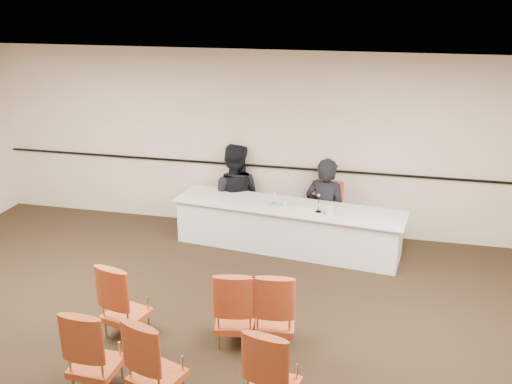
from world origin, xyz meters
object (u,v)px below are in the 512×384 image
panelist_second (234,199)px  aud_chair_front_right (275,307)px  panel_table (287,227)px  aud_chair_back_left (95,347)px  water_bottle (274,199)px  aud_chair_front_left (125,298)px  aud_chair_back_mid (156,358)px  aud_chair_back_right (273,368)px  panelist_main (325,214)px  panelist_second_chair (234,200)px  aud_chair_front_mid (236,305)px  coffee_cup (330,211)px  microphone (319,204)px  panelist_main_chair (325,212)px  drinking_glass (285,203)px

panelist_second → aud_chair_front_right: 3.50m
panel_table → aud_chair_back_left: size_ratio=3.80×
water_bottle → aud_chair_back_left: size_ratio=0.26×
aud_chair_front_left → panelist_second: bearing=98.3°
panelist_second → aud_chair_front_left: panelist_second is taller
aud_chair_back_left → aud_chair_back_mid: 0.68m
water_bottle → aud_chair_front_left: water_bottle is taller
water_bottle → aud_chair_back_right: size_ratio=0.26×
aud_chair_front_right → panelist_main: bearing=78.7°
panel_table → panelist_second_chair: 1.25m
aud_chair_front_left → aud_chair_front_mid: (1.31, 0.14, 0.00)m
aud_chair_back_mid → aud_chair_back_left: bearing=-163.5°
water_bottle → aud_chair_back_left: bearing=-107.3°
panelist_main → water_bottle: (-0.74, -0.56, 0.41)m
panel_table → panelist_main: bearing=48.8°
aud_chair_back_mid → aud_chair_back_right: 1.16m
coffee_cup → aud_chair_back_mid: aud_chair_back_mid is taller
panelist_second_chair → microphone: microphone is taller
panelist_main → microphone: bearing=99.4°
coffee_cup → aud_chair_back_left: 4.02m
panelist_second_chair → aud_chair_front_mid: bearing=-67.5°
water_bottle → aud_chair_back_left: water_bottle is taller
panelist_main_chair → panelist_second_chair: same height
drinking_glass → aud_chair_front_right: aud_chair_front_right is taller
panelist_main_chair → coffee_cup: size_ratio=6.61×
aud_chair_back_mid → aud_chair_back_right: (1.16, 0.10, 0.00)m
coffee_cup → aud_chair_front_mid: 2.53m
panelist_main → water_bottle: size_ratio=7.88×
panel_table → drinking_glass: 0.41m
panelist_second → panelist_main: bearing=170.6°
water_bottle → aud_chair_front_mid: 2.57m
water_bottle → coffee_cup: 0.89m
panelist_second → aud_chair_back_left: 4.41m
water_bottle → drinking_glass: bearing=21.9°
panelist_main → coffee_cup: size_ratio=13.28×
panelist_main → coffee_cup: panelist_main is taller
aud_chair_front_mid → aud_chair_back_right: bearing=-67.6°
panel_table → panelist_main_chair: (0.54, 0.48, 0.11)m
panel_table → aud_chair_front_right: 2.57m
panelist_second → water_bottle: panelist_second is taller
drinking_glass → aud_chair_front_mid: 2.62m
aud_chair_front_left → aud_chair_front_right: 1.77m
panelist_main_chair → drinking_glass: panelist_main_chair is taller
aud_chair_back_left → panelist_second_chair: bearing=88.5°
aud_chair_front_right → water_bottle: bearing=94.7°
microphone → aud_chair_back_right: microphone is taller
panelist_main → drinking_glass: bearing=53.8°
panelist_second → coffee_cup: (1.72, -0.93, 0.29)m
panelist_main_chair → water_bottle: (-0.74, -0.56, 0.37)m
aud_chair_front_mid → panelist_second: bearing=95.5°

